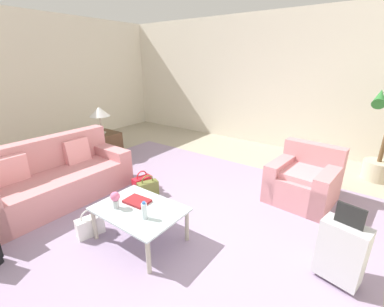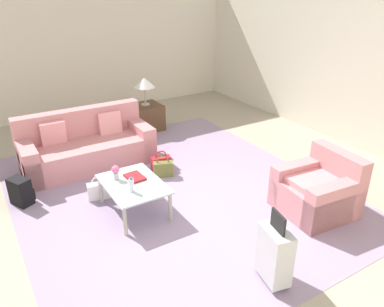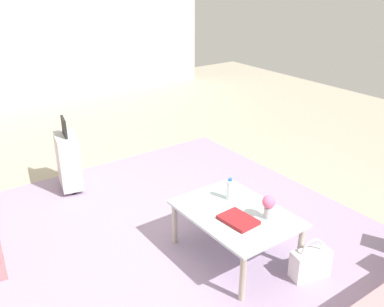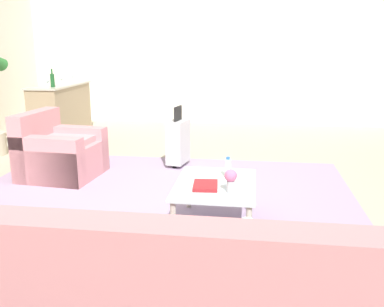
# 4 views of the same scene
# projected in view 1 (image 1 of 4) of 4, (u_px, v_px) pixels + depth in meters

# --- Properties ---
(ground_plane) EXTENTS (12.00, 12.00, 0.00)m
(ground_plane) POSITION_uv_depth(u_px,v_px,m) (192.00, 231.00, 3.28)
(ground_plane) COLOR #A89E89
(wall_back) EXTENTS (10.24, 0.12, 3.10)m
(wall_back) POSITION_uv_depth(u_px,v_px,m) (298.00, 83.00, 5.82)
(wall_back) COLOR silver
(wall_back) RESTS_ON ground
(wall_left) EXTENTS (0.12, 8.00, 3.10)m
(wall_left) POSITION_uv_depth(u_px,v_px,m) (5.00, 84.00, 5.56)
(wall_left) COLOR silver
(wall_left) RESTS_ON ground
(area_rug) EXTENTS (5.20, 4.40, 0.01)m
(area_rug) POSITION_uv_depth(u_px,v_px,m) (167.00, 208.00, 3.76)
(area_rug) COLOR #9984A3
(area_rug) RESTS_ON ground
(couch) EXTENTS (0.93, 2.15, 0.93)m
(couch) POSITION_uv_depth(u_px,v_px,m) (54.00, 180.00, 3.94)
(couch) COLOR #C67F84
(couch) RESTS_ON ground
(armchair) EXTENTS (0.97, 0.97, 0.84)m
(armchair) POSITION_uv_depth(u_px,v_px,m) (304.00, 182.00, 3.94)
(armchair) COLOR #C67F84
(armchair) RESTS_ON ground
(coffee_table) EXTENTS (1.01, 0.73, 0.43)m
(coffee_table) POSITION_uv_depth(u_px,v_px,m) (139.00, 212.00, 2.99)
(coffee_table) COLOR silver
(coffee_table) RESTS_ON ground
(water_bottle) EXTENTS (0.06, 0.06, 0.20)m
(water_bottle) POSITION_uv_depth(u_px,v_px,m) (144.00, 211.00, 2.76)
(water_bottle) COLOR silver
(water_bottle) RESTS_ON coffee_table
(coffee_table_book) EXTENTS (0.31, 0.24, 0.03)m
(coffee_table_book) POSITION_uv_depth(u_px,v_px,m) (137.00, 201.00, 3.10)
(coffee_table_book) COLOR maroon
(coffee_table_book) RESTS_ON coffee_table
(flower_vase) EXTENTS (0.11, 0.11, 0.21)m
(flower_vase) POSITION_uv_depth(u_px,v_px,m) (115.00, 199.00, 2.94)
(flower_vase) COLOR #B2B7BC
(flower_vase) RESTS_ON coffee_table
(side_table) EXTENTS (0.62, 0.62, 0.54)m
(side_table) POSITION_uv_depth(u_px,v_px,m) (103.00, 145.00, 5.72)
(side_table) COLOR #513823
(side_table) RESTS_ON ground
(table_lamp) EXTENTS (0.43, 0.43, 0.57)m
(table_lamp) POSITION_uv_depth(u_px,v_px,m) (99.00, 112.00, 5.47)
(table_lamp) COLOR #ADA899
(table_lamp) RESTS_ON side_table
(suitcase_silver) EXTENTS (0.44, 0.30, 0.85)m
(suitcase_silver) POSITION_uv_depth(u_px,v_px,m) (341.00, 251.00, 2.42)
(suitcase_silver) COLOR #B7B7BC
(suitcase_silver) RESTS_ON ground
(handbag_olive) EXTENTS (0.26, 0.35, 0.36)m
(handbag_olive) POSITION_uv_depth(u_px,v_px,m) (148.00, 188.00, 4.08)
(handbag_olive) COLOR olive
(handbag_olive) RESTS_ON ground
(handbag_white) EXTENTS (0.21, 0.34, 0.36)m
(handbag_white) POSITION_uv_depth(u_px,v_px,m) (90.00, 226.00, 3.16)
(handbag_white) COLOR white
(handbag_white) RESTS_ON ground
(handbag_red) EXTENTS (0.19, 0.34, 0.36)m
(handbag_red) POSITION_uv_depth(u_px,v_px,m) (142.00, 183.00, 4.24)
(handbag_red) COLOR red
(handbag_red) RESTS_ON ground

